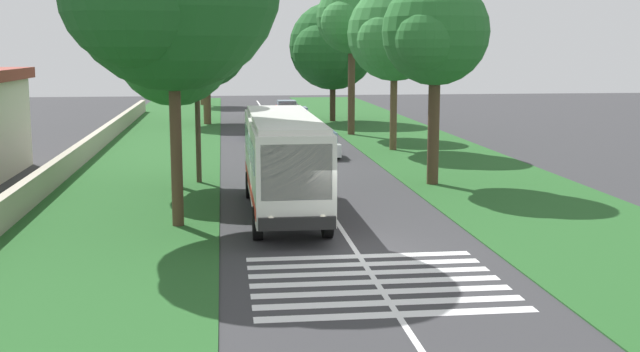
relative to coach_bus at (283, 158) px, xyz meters
The scene contains 19 objects.
ground 5.96m from the coach_bus, 161.11° to the right, with size 160.00×160.00×0.00m, color #333335.
grass_verge_left 11.85m from the coach_bus, 33.31° to the left, with size 120.00×8.00×0.04m, color #235623.
grass_verge_right 14.12m from the coach_bus, 45.75° to the right, with size 120.00×8.00×0.04m, color #235623.
centre_line 10.13m from the coach_bus, 10.47° to the right, with size 110.00×0.16×0.01m, color silver.
coach_bus is the anchor object (origin of this frame).
zebra_crossing 9.58m from the coach_bus, 168.88° to the right, with size 5.85×6.80×0.01m.
trailing_car_0 16.53m from the coach_bus, 11.92° to the right, with size 4.30×1.78×1.43m.
trailing_car_1 25.78m from the coach_bus, ahead, with size 4.30×1.78×1.43m.
trailing_car_2 35.42m from the coach_bus, ahead, with size 4.30×1.78×1.43m.
trailing_car_3 43.53m from the coach_bus, ahead, with size 4.30×1.78×1.43m.
roadside_tree_left_0 8.84m from the coach_bus, 33.47° to the left, with size 6.31×5.27×8.88m.
roadside_tree_left_2 36.80m from the coach_bus, ahead, with size 8.29×6.66×9.59m.
roadside_tree_left_3 58.74m from the coach_bus, ahead, with size 6.52×5.14×10.36m.
roadside_tree_right_0 28.54m from the coach_bus, 14.03° to the right, with size 5.88×5.02×10.71m.
roadside_tree_right_1 10.42m from the coach_bus, 50.23° to the right, with size 5.70×4.80×9.27m.
roadside_tree_right_2 20.56m from the coach_bus, 23.40° to the right, with size 6.77×5.68×9.83m.
roadside_tree_right_3 38.19m from the coach_bus, 10.25° to the right, with size 8.43×7.25×9.87m.
utility_pole 8.59m from the coach_bus, 23.98° to the left, with size 0.24×1.40×8.73m.
roadside_wall 17.77m from the coach_bus, 33.62° to the left, with size 70.00×0.40×1.12m, color #B2A893.
Camera 1 is at (-24.57, 4.02, 6.26)m, focal length 45.42 mm.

